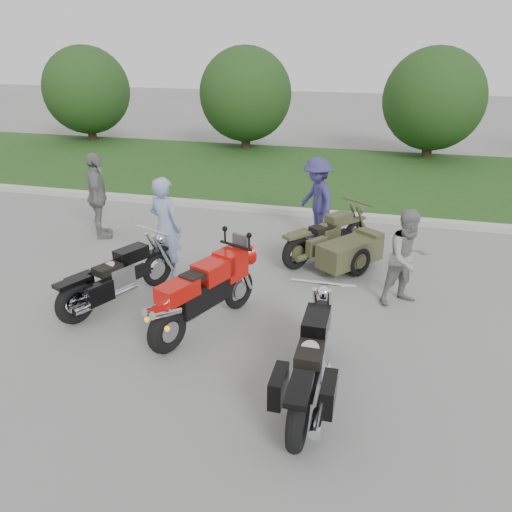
% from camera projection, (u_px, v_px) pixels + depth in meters
% --- Properties ---
extents(ground, '(80.00, 80.00, 0.00)m').
position_uv_depth(ground, '(192.00, 333.00, 7.62)').
color(ground, gray).
rests_on(ground, ground).
extents(curb, '(60.00, 0.30, 0.15)m').
position_uv_depth(curb, '(278.00, 210.00, 12.92)').
color(curb, '#B5B3AB').
rests_on(curb, ground).
extents(grass_strip, '(60.00, 8.00, 0.14)m').
position_uv_depth(grass_strip, '(305.00, 173.00, 16.61)').
color(grass_strip, '#38591E').
rests_on(grass_strip, ground).
extents(tree_far_left, '(3.60, 3.60, 4.00)m').
position_uv_depth(tree_far_left, '(87.00, 90.00, 21.09)').
color(tree_far_left, '#3F2B1C').
rests_on(tree_far_left, ground).
extents(tree_mid_left, '(3.60, 3.60, 4.00)m').
position_uv_depth(tree_mid_left, '(245.00, 94.00, 19.44)').
color(tree_mid_left, '#3F2B1C').
rests_on(tree_mid_left, ground).
extents(tree_mid_right, '(3.60, 3.60, 4.00)m').
position_uv_depth(tree_mid_right, '(434.00, 99.00, 17.79)').
color(tree_mid_right, '#3F2B1C').
rests_on(tree_mid_right, ground).
extents(sportbike_red, '(1.05, 2.19, 1.09)m').
position_uv_depth(sportbike_red, '(203.00, 292.00, 7.48)').
color(sportbike_red, black).
rests_on(sportbike_red, ground).
extents(cruiser_left, '(1.07, 2.21, 0.90)m').
position_uv_depth(cruiser_left, '(114.00, 280.00, 8.26)').
color(cruiser_left, black).
rests_on(cruiser_left, ground).
extents(cruiser_right, '(0.42, 2.51, 0.97)m').
position_uv_depth(cruiser_right, '(310.00, 366.00, 6.02)').
color(cruiser_right, black).
rests_on(cruiser_right, ground).
extents(cruiser_sidecar, '(1.90, 2.16, 0.90)m').
position_uv_depth(cruiser_sidecar, '(339.00, 247.00, 9.72)').
color(cruiser_sidecar, black).
rests_on(cruiser_sidecar, ground).
extents(person_stripe, '(0.81, 0.66, 1.91)m').
position_uv_depth(person_stripe, '(166.00, 228.00, 9.12)').
color(person_stripe, '#8793B7').
rests_on(person_stripe, ground).
extents(person_grey, '(1.02, 0.97, 1.66)m').
position_uv_depth(person_grey, '(408.00, 258.00, 8.19)').
color(person_grey, gray).
rests_on(person_grey, ground).
extents(person_denim, '(1.25, 1.36, 1.83)m').
position_uv_depth(person_denim, '(317.00, 199.00, 10.94)').
color(person_denim, navy).
rests_on(person_denim, ground).
extents(person_back, '(0.96, 1.21, 1.92)m').
position_uv_depth(person_back, '(97.00, 196.00, 11.00)').
color(person_back, gray).
rests_on(person_back, ground).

